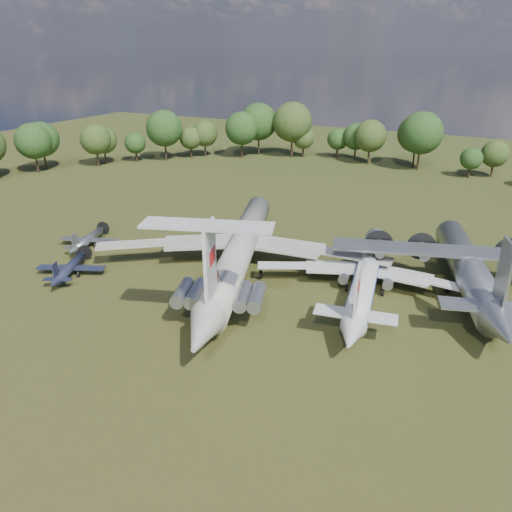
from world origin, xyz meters
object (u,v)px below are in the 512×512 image
at_px(an12_transport, 468,272).
at_px(il62_airliner, 240,254).
at_px(small_prop_northwest, 88,242).
at_px(person_on_il62, 218,277).
at_px(small_prop_west, 70,270).
at_px(tu104_jet, 366,277).

bearing_deg(an12_transport, il62_airliner, 178.43).
bearing_deg(small_prop_northwest, person_on_il62, -38.58).
distance_m(il62_airliner, small_prop_west, 25.82).
height_order(il62_airliner, person_on_il62, person_on_il62).
height_order(small_prop_west, small_prop_northwest, same).
height_order(tu104_jet, an12_transport, an12_transport).
height_order(small_prop_west, person_on_il62, person_on_il62).
bearing_deg(il62_airliner, small_prop_west, -168.01).
bearing_deg(il62_airliner, tu104_jet, -12.45).
xyz_separation_m(il62_airliner, small_prop_west, (-22.12, -13.18, -1.87)).
relative_size(small_prop_northwest, person_on_il62, 8.08).
bearing_deg(small_prop_west, an12_transport, -1.47).
distance_m(il62_airliner, person_on_il62, 16.67).
xyz_separation_m(il62_airliner, small_prop_northwest, (-28.20, -3.05, -1.87)).
relative_size(an12_transport, small_prop_west, 3.02).
distance_m(small_prop_west, small_prop_northwest, 11.82).
distance_m(tu104_jet, an12_transport, 14.28).
height_order(an12_transport, small_prop_northwest, an12_transport).
relative_size(il62_airliner, tu104_jet, 1.41).
bearing_deg(small_prop_west, tu104_jet, -3.09).
distance_m(il62_airliner, an12_transport, 32.88).
relative_size(tu104_jet, small_prop_northwest, 3.00).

